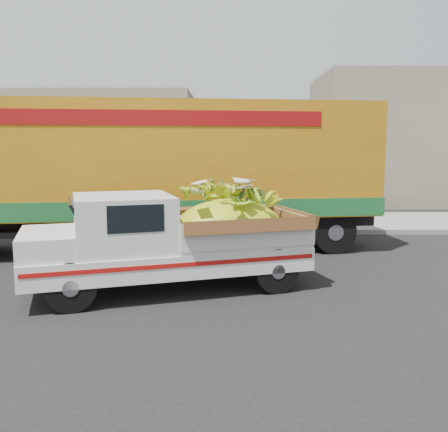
{
  "coord_description": "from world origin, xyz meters",
  "views": [
    {
      "loc": [
        2.52,
        -9.3,
        2.71
      ],
      "look_at": [
        2.49,
        0.91,
        1.27
      ],
      "focal_mm": 40.0,
      "sensor_mm": 36.0,
      "label": 1
    }
  ],
  "objects": [
    {
      "name": "sidewalk",
      "position": [
        0.0,
        8.04,
        0.07
      ],
      "size": [
        60.0,
        4.0,
        0.14
      ],
      "primitive_type": "cube",
      "color": "gray",
      "rests_on": "ground"
    },
    {
      "name": "pickup_truck",
      "position": [
        1.82,
        0.03,
        0.98
      ],
      "size": [
        5.52,
        3.37,
        1.82
      ],
      "rotation": [
        0.0,
        0.0,
        0.31
      ],
      "color": "black",
      "rests_on": "ground"
    },
    {
      "name": "curb",
      "position": [
        0.0,
        5.94,
        0.07
      ],
      "size": [
        60.0,
        0.25,
        0.15
      ],
      "primitive_type": "cube",
      "color": "gray",
      "rests_on": "ground"
    },
    {
      "name": "ground",
      "position": [
        0.0,
        0.0,
        0.0
      ],
      "size": [
        100.0,
        100.0,
        0.0
      ],
      "primitive_type": "plane",
      "color": "black",
      "rests_on": "ground"
    },
    {
      "name": "semi_trailer",
      "position": [
        0.5,
        3.5,
        2.12
      ],
      "size": [
        12.06,
        4.15,
        3.8
      ],
      "rotation": [
        0.0,
        0.0,
        0.14
      ],
      "color": "black",
      "rests_on": "ground"
    }
  ]
}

